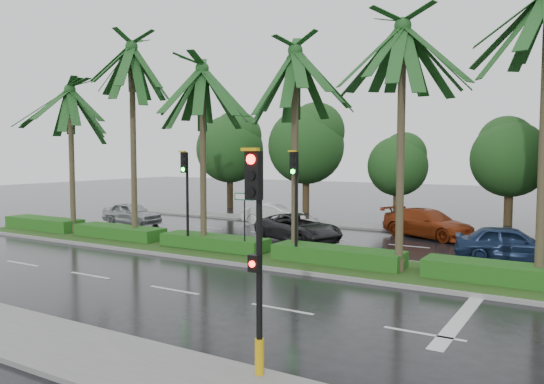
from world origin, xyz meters
The scene contains 17 objects.
ground centered at (0.00, 0.00, 0.00)m, with size 120.00×120.00×0.00m, color black.
near_sidewalk centered at (0.00, -10.20, 0.06)m, with size 40.00×2.40×0.12m, color slate.
far_sidewalk centered at (0.00, 12.00, 0.06)m, with size 40.00×2.00×0.12m, color slate.
median centered at (0.00, 1.00, 0.08)m, with size 36.00×4.00×0.15m.
hedge centered at (0.00, 1.00, 0.45)m, with size 35.20×1.40×0.60m.
lane_markings centered at (3.04, -0.43, 0.01)m, with size 34.00×13.06×0.01m.
palm_row centered at (-1.25, 1.02, 8.03)m, with size 26.30×4.20×10.23m.
signal_near centered at (6.00, -9.39, 2.50)m, with size 0.34×0.45×4.36m.
signal_median_left centered at (-4.00, 0.30, 3.00)m, with size 0.34×0.42×4.36m.
signal_median_right centered at (1.50, 0.30, 3.00)m, with size 0.34×0.42×4.36m.
street_sign centered at (-1.00, 0.48, 2.12)m, with size 0.95×0.09×2.60m.
bg_trees centered at (-1.59, 17.59, 4.81)m, with size 33.27×5.68×8.21m.
car_silver centered at (-12.97, 5.68, 0.70)m, with size 4.09×1.65×1.39m, color #9FA3A6.
car_white centered at (-5.64, 10.49, 0.64)m, with size 3.86×1.35×1.27m, color silver.
car_darkgrey centered at (-1.14, 5.47, 0.69)m, with size 4.97×2.29×1.38m, color black.
car_red centered at (4.07, 10.14, 0.75)m, with size 5.14×2.09×1.49m, color maroon.
car_blue centered at (8.57, 5.61, 0.73)m, with size 4.27×1.72×1.46m, color navy.
Camera 1 is at (11.37, -17.68, 4.36)m, focal length 35.00 mm.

